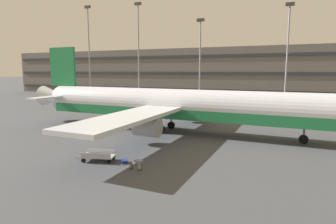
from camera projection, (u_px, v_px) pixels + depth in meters
The scene contains 12 objects.
ground_plane at pixel (200, 133), 33.46m from camera, with size 600.00×600.00×0.00m, color #424449.
terminal_structure at pixel (254, 73), 79.52m from camera, with size 153.93×21.52×13.18m.
airliner at pixel (174, 105), 33.55m from camera, with size 41.57×33.66×10.42m.
light_mast_far_left at pixel (89, 45), 80.64m from camera, with size 1.80×0.50×25.16m.
light_mast_left at pixel (138, 44), 74.51m from camera, with size 1.80×0.50×24.64m.
light_mast_center_left at pixel (200, 53), 68.39m from camera, with size 1.80×0.50×19.46m.
light_mast_center_right at pixel (288, 46), 60.74m from camera, with size 1.80×0.50×21.39m.
suitcase_laid_flat at pixel (139, 162), 22.44m from camera, with size 0.79×0.65×0.23m.
suitcase_teal at pixel (125, 161), 22.49m from camera, with size 0.75×0.80×0.25m.
backpack_upright at pixel (140, 168), 20.77m from camera, with size 0.40×0.35×0.50m.
backpack_black at pixel (131, 167), 21.03m from camera, with size 0.24×0.34×0.47m.
baggage_cart at pixel (98, 156), 22.95m from camera, with size 3.36×1.95×0.82m.
Camera 1 is at (9.28, -31.64, 7.24)m, focal length 30.41 mm.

